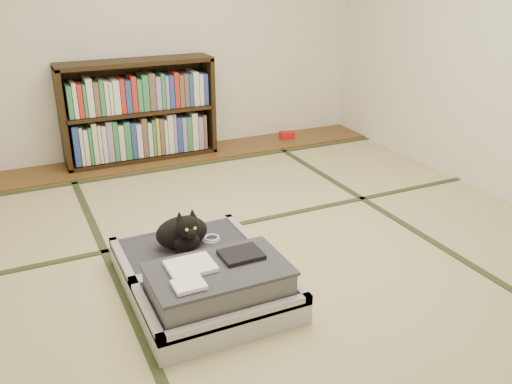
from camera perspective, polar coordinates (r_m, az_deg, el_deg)
name	(u,v)px	position (r m, az deg, el deg)	size (l,w,h in m)	color
floor	(272,247)	(3.55, 1.69, -5.84)	(4.50, 4.50, 0.00)	tan
wood_strip	(178,156)	(5.26, -8.22, 3.79)	(4.00, 0.50, 0.02)	brown
red_item	(287,135)	(5.72, 3.29, 6.02)	(0.15, 0.09, 0.07)	red
room_shell	(275,12)	(3.13, 2.02, 18.38)	(4.50, 4.50, 4.50)	white
tatami_borders	(241,217)	(3.95, -1.55, -2.68)	(4.00, 4.50, 0.01)	#2D381E
bookcase	(139,113)	(5.12, -12.18, 8.15)	(1.39, 0.32, 0.92)	black
suitcase	(205,278)	(3.03, -5.43, -8.97)	(0.80, 1.07, 0.32)	#ADADB1
cat	(183,233)	(3.19, -7.65, -4.25)	(0.36, 0.36, 0.29)	black
cable_coil	(211,239)	(3.31, -4.75, -4.93)	(0.11, 0.11, 0.03)	white
hanger	(189,307)	(2.99, -7.05, -11.90)	(0.44, 0.25, 0.01)	black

